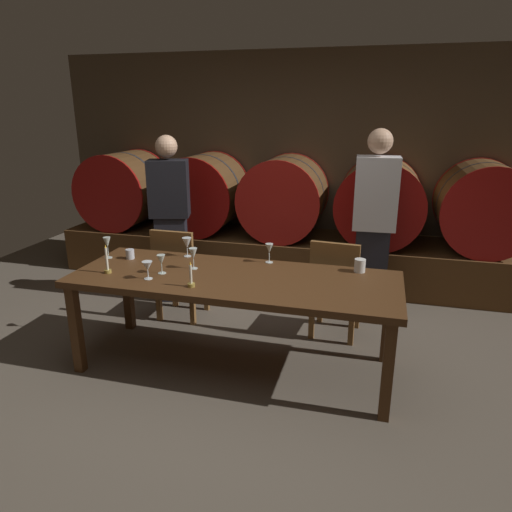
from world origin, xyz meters
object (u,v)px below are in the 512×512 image
(wine_barrel_far_left, at_px, (124,189))
(guest_right, at_px, (374,224))
(chair_right, at_px, (335,284))
(guest_left, at_px, (170,219))
(wine_glass_right, at_px, (193,254))
(cup_left, at_px, (130,254))
(wine_glass_left, at_px, (147,266))
(wine_glass_far_left, at_px, (107,243))
(wine_glass_center_left, at_px, (161,260))
(dining_table, at_px, (234,285))
(wine_barrel_right, at_px, (380,202))
(chair_left, at_px, (178,269))
(wine_barrel_left, at_px, (203,193))
(candle_right, at_px, (191,280))
(wine_glass_center_right, at_px, (187,243))
(candle_left, at_px, (107,265))
(wine_glass_far_right, at_px, (269,249))
(wine_barrel_far_right, at_px, (483,207))
(cup_right, at_px, (360,265))
(wine_barrel_center, at_px, (284,197))

(wine_barrel_far_left, bearing_deg, guest_right, -15.25)
(chair_right, relative_size, guest_left, 0.53)
(wine_glass_right, bearing_deg, cup_left, 170.96)
(wine_glass_right, bearing_deg, wine_glass_left, -128.23)
(wine_glass_far_left, distance_m, wine_glass_left, 0.65)
(wine_barrel_far_left, xyz_separation_m, guest_right, (3.02, -0.82, -0.04))
(guest_left, xyz_separation_m, wine_glass_center_left, (0.47, -1.18, -0.02))
(wine_glass_far_left, distance_m, wine_glass_center_left, 0.63)
(dining_table, distance_m, guest_left, 1.51)
(wine_barrel_right, height_order, chair_left, wine_barrel_right)
(wine_barrel_far_left, xyz_separation_m, guest_left, (1.06, -0.96, -0.09))
(wine_barrel_left, xyz_separation_m, chair_left, (0.27, -1.38, -0.46))
(candle_right, height_order, wine_glass_right, candle_right)
(guest_left, bearing_deg, wine_glass_center_right, 107.24)
(chair_left, bearing_deg, wine_glass_right, 125.24)
(dining_table, xyz_separation_m, guest_right, (0.95, 1.23, 0.23))
(wine_glass_right, bearing_deg, candle_right, -70.27)
(candle_left, relative_size, wine_glass_left, 1.67)
(wine_glass_far_right, bearing_deg, wine_barrel_far_right, 42.57)
(guest_right, bearing_deg, candle_right, 49.37)
(wine_glass_center_right, bearing_deg, wine_glass_far_right, 1.78)
(dining_table, height_order, chair_right, chair_right)
(wine_glass_center_right, bearing_deg, guest_left, 123.46)
(dining_table, relative_size, wine_glass_far_right, 15.47)
(chair_right, height_order, candle_left, candle_left)
(wine_glass_left, height_order, cup_left, wine_glass_left)
(candle_left, height_order, wine_glass_right, candle_left)
(wine_glass_right, xyz_separation_m, cup_right, (1.23, 0.26, -0.06))
(candle_right, distance_m, cup_right, 1.26)
(wine_barrel_center, distance_m, candle_left, 2.40)
(guest_left, bearing_deg, wine_glass_right, 106.74)
(guest_left, bearing_deg, cup_left, 78.08)
(candle_right, height_order, wine_glass_left, candle_right)
(candle_left, height_order, cup_left, candle_left)
(wine_glass_right, relative_size, cup_right, 1.63)
(chair_left, height_order, candle_left, candle_left)
(wine_barrel_left, xyz_separation_m, dining_table, (1.03, -2.06, -0.27))
(wine_barrel_left, distance_m, guest_right, 2.14)
(chair_left, bearing_deg, wine_barrel_left, -78.06)
(candle_right, bearing_deg, chair_left, 119.38)
(wine_barrel_right, relative_size, chair_left, 1.04)
(wine_barrel_far_right, height_order, cup_right, wine_barrel_far_right)
(candle_left, bearing_deg, wine_glass_left, -6.13)
(chair_right, xyz_separation_m, cup_right, (0.20, -0.34, 0.30))
(wine_barrel_far_right, relative_size, candle_right, 4.95)
(chair_right, bearing_deg, cup_left, 22.37)
(guest_left, relative_size, cup_left, 21.22)
(wine_glass_center_left, relative_size, wine_glass_far_right, 0.93)
(cup_left, bearing_deg, guest_right, 29.29)
(chair_right, bearing_deg, wine_glass_center_right, 20.42)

